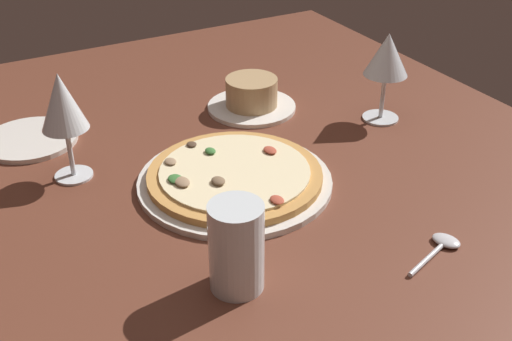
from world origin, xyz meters
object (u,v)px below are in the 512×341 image
(pizza_main, at_px, (235,178))
(water_glass, at_px, (236,252))
(wine_glass_far, at_px, (387,58))
(spoon, at_px, (441,246))
(ramekin_on_saucer, at_px, (252,97))
(wine_glass_near, at_px, (62,104))
(side_plate, at_px, (30,139))

(pizza_main, distance_m, water_glass, 0.24)
(pizza_main, height_order, wine_glass_far, wine_glass_far)
(spoon, bearing_deg, ramekin_on_saucer, -178.20)
(pizza_main, distance_m, wine_glass_near, 0.28)
(wine_glass_near, relative_size, spoon, 1.60)
(pizza_main, bearing_deg, side_plate, -139.97)
(spoon, bearing_deg, side_plate, -144.00)
(water_glass, xyz_separation_m, spoon, (0.07, 0.28, -0.05))
(pizza_main, xyz_separation_m, spoon, (0.28, 0.17, -0.01))
(ramekin_on_saucer, height_order, water_glass, water_glass)
(spoon, bearing_deg, wine_glass_near, -137.88)
(wine_glass_near, bearing_deg, spoon, 42.12)
(pizza_main, bearing_deg, wine_glass_far, 102.00)
(spoon, bearing_deg, pizza_main, -148.79)
(ramekin_on_saucer, xyz_separation_m, wine_glass_near, (0.08, -0.37, 0.10))
(wine_glass_near, distance_m, side_plate, 0.20)
(ramekin_on_saucer, distance_m, wine_glass_far, 0.26)
(spoon, bearing_deg, wine_glass_far, 153.66)
(ramekin_on_saucer, bearing_deg, side_plate, -99.86)
(wine_glass_far, height_order, spoon, wine_glass_far)
(pizza_main, bearing_deg, spoon, 31.21)
(ramekin_on_saucer, relative_size, spoon, 1.53)
(pizza_main, distance_m, ramekin_on_saucer, 0.27)
(pizza_main, bearing_deg, ramekin_on_saucer, 145.94)
(wine_glass_far, bearing_deg, side_plate, -110.67)
(ramekin_on_saucer, height_order, wine_glass_near, wine_glass_near)
(wine_glass_near, bearing_deg, side_plate, -166.92)
(wine_glass_near, xyz_separation_m, water_glass, (0.36, 0.11, -0.07))
(water_glass, xyz_separation_m, side_plate, (-0.51, -0.14, -0.05))
(wine_glass_far, bearing_deg, spoon, -26.34)
(ramekin_on_saucer, height_order, wine_glass_far, wine_glass_far)
(water_glass, bearing_deg, spoon, 76.41)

